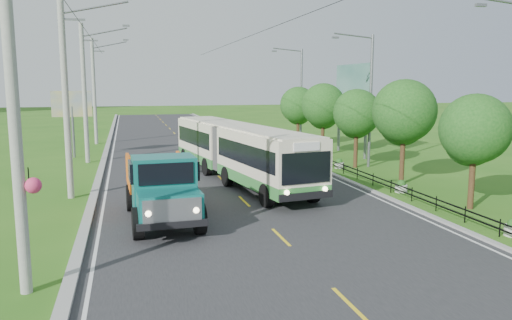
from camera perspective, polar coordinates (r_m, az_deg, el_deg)
name	(u,v)px	position (r m, az deg, el deg)	size (l,w,h in m)	color
ground	(281,238)	(18.96, 2.86, -8.84)	(240.00, 240.00, 0.00)	#2A6217
road	(202,160)	(38.07, -6.21, 0.00)	(14.00, 120.00, 0.02)	#28282B
curb_left	(103,163)	(37.70, -17.09, -0.32)	(0.40, 120.00, 0.15)	#9E9E99
curb_right	(291,156)	(39.72, 4.05, 0.44)	(0.30, 120.00, 0.10)	#9E9E99
edge_line_left	(111,163)	(37.69, -16.26, -0.37)	(0.12, 120.00, 0.00)	silver
edge_line_right	(285,157)	(39.57, 3.36, 0.38)	(0.12, 120.00, 0.00)	silver
centre_dash	(281,237)	(18.95, 2.86, -8.78)	(0.12, 2.20, 0.00)	yellow
railing_right	(331,164)	(34.44, 8.58, -0.47)	(0.04, 40.00, 0.60)	black
pole_nearest	(16,113)	(14.53, -25.70, 4.81)	(3.51, 0.44, 10.00)	gray
pole_near	(66,97)	(26.40, -20.86, 6.78)	(3.51, 0.32, 10.00)	gray
pole_mid	(85,93)	(38.35, -18.97, 7.28)	(3.51, 0.32, 10.00)	gray
pole_far	(95,91)	(50.32, -17.97, 7.53)	(3.51, 0.32, 10.00)	gray
tree_second	(474,133)	(24.80, 23.64, 2.89)	(3.18, 3.26, 5.30)	#382314
tree_third	(404,115)	(29.70, 16.53, 4.99)	(3.60, 3.62, 6.00)	#382314
tree_fourth	(357,115)	(34.99, 11.42, 5.01)	(3.24, 3.31, 5.40)	#382314
tree_fifth	(323,108)	(40.44, 7.69, 5.95)	(3.48, 3.52, 5.80)	#382314
tree_back	(298,107)	(46.05, 4.85, 6.06)	(3.30, 3.36, 5.50)	#382314
streetlight_mid	(369,96)	(35.16, 12.75, 7.14)	(3.02, 0.20, 9.07)	slate
streetlight_far	(300,93)	(48.03, 5.02, 7.66)	(3.02, 0.20, 9.07)	slate
planter_near	(401,187)	(27.70, 16.25, -2.97)	(0.64, 0.64, 0.67)	silver
planter_mid	(339,164)	(34.68, 9.49, -0.45)	(0.64, 0.64, 0.67)	silver
planter_far	(300,149)	(42.03, 5.05, 1.21)	(0.64, 0.64, 0.67)	silver
billboard_left	(72,108)	(41.48, -20.29, 5.58)	(3.00, 0.20, 5.20)	slate
billboard_right	(353,89)	(41.26, 10.98, 7.99)	(0.24, 6.00, 7.30)	slate
bus	(237,148)	(29.75, -2.17, 1.41)	(5.29, 17.02, 3.25)	#348338
dump_truck	(161,183)	(21.23, -10.78, -2.56)	(2.94, 6.94, 2.87)	#116963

